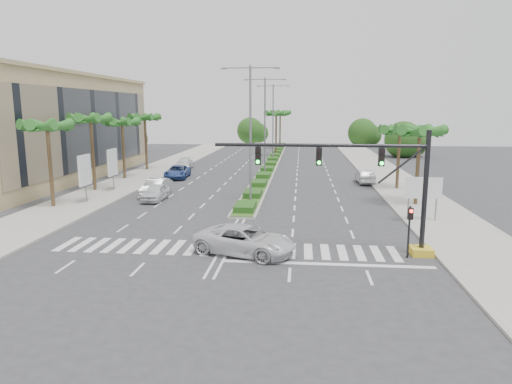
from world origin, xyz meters
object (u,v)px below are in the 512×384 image
car_parked_a (155,192)px  car_crossing (245,240)px  car_parked_d (184,164)px  car_right (365,177)px  car_parked_b (156,187)px  car_parked_c (177,172)px

car_parked_a → car_crossing: 17.87m
car_parked_d → car_right: (23.50, -10.10, 0.03)m
car_right → car_parked_b: bearing=21.6°
car_parked_c → car_right: car_parked_c is taller
car_parked_a → car_parked_b: bearing=106.8°
car_parked_c → car_parked_a: bearing=-87.7°
car_parked_c → car_parked_d: (-1.36, 8.35, -0.04)m
car_crossing → car_parked_c: bearing=41.7°
car_parked_b → car_crossing: bearing=-54.3°
car_parked_b → car_parked_c: car_parked_b is taller
car_parked_b → car_parked_d: size_ratio=0.99×
car_parked_d → car_right: car_right is taller
car_parked_a → car_right: (20.51, 11.80, 0.01)m
car_parked_d → car_crossing: 38.92m
car_parked_a → car_parked_b: size_ratio=0.89×
car_parked_a → car_parked_c: size_ratio=0.80×
car_parked_a → car_right: car_right is taller
car_parked_c → car_crossing: (11.74, -28.29, 0.06)m
car_parked_a → car_parked_b: car_parked_b is taller
car_right → car_parked_d: bearing=-25.9°
car_parked_b → car_parked_a: bearing=-70.1°
car_parked_a → car_parked_c: bearing=97.1°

